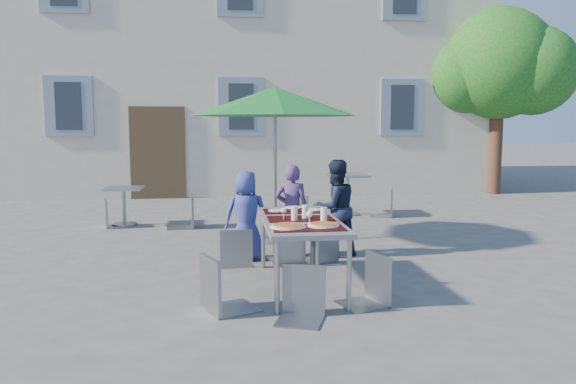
{
  "coord_description": "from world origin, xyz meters",
  "views": [
    {
      "loc": [
        -0.49,
        -6.21,
        1.75
      ],
      "look_at": [
        0.32,
        0.58,
        0.94
      ],
      "focal_mm": 35.0,
      "sensor_mm": 36.0,
      "label": 1
    }
  ],
  "objects": [
    {
      "name": "bg_chair_r_1",
      "position": [
        2.67,
        4.23,
        0.57
      ],
      "size": [
        0.55,
        0.54,
        0.98
      ],
      "color": "gray",
      "rests_on": "ground"
    },
    {
      "name": "patio_umbrella",
      "position": [
        0.3,
        2.07,
        2.08
      ],
      "size": [
        2.48,
        2.48,
        2.31
      ],
      "color": "#939599",
      "rests_on": "ground"
    },
    {
      "name": "place_settings",
      "position": [
        0.37,
        0.33,
        0.76
      ],
      "size": [
        0.68,
        0.44,
        0.01
      ],
      "color": "white",
      "rests_on": "dining_table"
    },
    {
      "name": "chair_1",
      "position": [
        0.33,
        0.8,
        0.56
      ],
      "size": [
        0.49,
        0.49,
        0.95
      ],
      "color": "#91979C",
      "rests_on": "ground"
    },
    {
      "name": "child_0",
      "position": [
        -0.18,
        1.01,
        0.59
      ],
      "size": [
        0.58,
        0.38,
        1.17
      ],
      "primitive_type": "imported",
      "rotation": [
        0.0,
        0.0,
        3.16
      ],
      "color": "#343E90",
      "rests_on": "ground"
    },
    {
      "name": "ground",
      "position": [
        0.0,
        0.0,
        0.0
      ],
      "size": [
        90.0,
        90.0,
        0.0
      ],
      "primitive_type": "plane",
      "color": "#4A4A4C",
      "rests_on": "ground"
    },
    {
      "name": "building",
      "position": [
        -0.0,
        11.5,
        4.85
      ],
      "size": [
        13.6,
        8.2,
        11.1
      ],
      "color": "beige",
      "rests_on": "ground"
    },
    {
      "name": "bg_chair_l_0",
      "position": [
        -2.39,
        3.68,
        0.54
      ],
      "size": [
        0.51,
        0.5,
        0.92
      ],
      "color": "gray",
      "rests_on": "ground"
    },
    {
      "name": "pizza_near_right",
      "position": [
        0.51,
        -0.79,
        0.77
      ],
      "size": [
        0.32,
        0.32,
        0.03
      ],
      "color": "white",
      "rests_on": "dining_table"
    },
    {
      "name": "tree",
      "position": [
        6.55,
        7.54,
        3.25
      ],
      "size": [
        3.6,
        3.0,
        4.7
      ],
      "color": "#4F3021",
      "rests_on": "ground"
    },
    {
      "name": "glassware",
      "position": [
        0.38,
        -0.42,
        0.83
      ],
      "size": [
        0.47,
        0.38,
        0.15
      ],
      "color": "silver",
      "rests_on": "dining_table"
    },
    {
      "name": "dining_table",
      "position": [
        0.34,
        -0.32,
        0.7
      ],
      "size": [
        0.8,
        1.85,
        0.76
      ],
      "color": "#4A494F",
      "rests_on": "ground"
    },
    {
      "name": "child_1",
      "position": [
        0.44,
        1.18,
        0.62
      ],
      "size": [
        0.52,
        0.41,
        1.24
      ],
      "primitive_type": "imported",
      "rotation": [
        0.0,
        0.0,
        2.85
      ],
      "color": "#533770",
      "rests_on": "ground"
    },
    {
      "name": "bg_chair_l_1",
      "position": [
        1.13,
        4.23,
        0.49
      ],
      "size": [
        0.47,
        0.47,
        0.85
      ],
      "color": "gray",
      "rests_on": "ground"
    },
    {
      "name": "chair_4",
      "position": [
        0.94,
        -0.98,
        0.55
      ],
      "size": [
        0.53,
        0.53,
        0.93
      ],
      "color": "#93999E",
      "rests_on": "ground"
    },
    {
      "name": "cafe_table_1",
      "position": [
        1.96,
        4.51,
        0.57
      ],
      "size": [
        0.75,
        0.75,
        0.8
      ],
      "color": "#939599",
      "rests_on": "ground"
    },
    {
      "name": "pizza_near_left",
      "position": [
        0.15,
        -0.82,
        0.77
      ],
      "size": [
        0.36,
        0.36,
        0.03
      ],
      "color": "white",
      "rests_on": "dining_table"
    },
    {
      "name": "bg_chair_r_0",
      "position": [
        -1.11,
        3.46,
        0.6
      ],
      "size": [
        0.5,
        0.49,
        1.02
      ],
      "color": "gray",
      "rests_on": "ground"
    },
    {
      "name": "child_2",
      "position": [
        1.01,
        1.07,
        0.65
      ],
      "size": [
        0.72,
        0.56,
        1.3
      ],
      "primitive_type": "imported",
      "rotation": [
        0.0,
        0.0,
        3.5
      ],
      "color": "#181F36",
      "rests_on": "ground"
    },
    {
      "name": "chair_2",
      "position": [
        0.77,
        0.75,
        0.52
      ],
      "size": [
        0.51,
        0.51,
        0.9
      ],
      "color": "gray",
      "rests_on": "ground"
    },
    {
      "name": "cafe_table_0",
      "position": [
        -2.2,
        3.81,
        0.43
      ],
      "size": [
        0.63,
        0.63,
        0.67
      ],
      "color": "#939599",
      "rests_on": "ground"
    },
    {
      "name": "chair_0",
      "position": [
        -0.33,
        0.67,
        0.53
      ],
      "size": [
        0.44,
        0.44,
        0.91
      ],
      "color": "gray",
      "rests_on": "ground"
    },
    {
      "name": "chair_5",
      "position": [
        0.22,
        -1.31,
        0.53
      ],
      "size": [
        0.51,
        0.52,
        0.91
      ],
      "color": "gray",
      "rests_on": "ground"
    },
    {
      "name": "chair_3",
      "position": [
        -0.51,
        -1.03,
        0.6
      ],
      "size": [
        0.59,
        0.59,
        1.01
      ],
      "color": "gray",
      "rests_on": "ground"
    }
  ]
}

